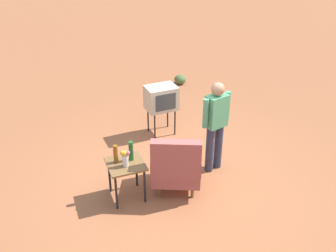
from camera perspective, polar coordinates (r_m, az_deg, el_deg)
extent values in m
plane|color=#A05B38|center=(6.56, 1.28, -8.42)|extent=(60.00, 60.00, 0.00)
cylinder|color=brown|center=(6.63, 3.60, -6.79)|extent=(0.05, 0.05, 0.22)
cylinder|color=brown|center=(6.64, -1.02, -6.67)|extent=(0.05, 0.05, 0.22)
cylinder|color=brown|center=(6.21, 3.63, -9.65)|extent=(0.05, 0.05, 0.22)
cylinder|color=brown|center=(6.22, -1.34, -9.52)|extent=(0.05, 0.05, 0.22)
cube|color=#9E4C47|center=(6.30, 1.24, -6.59)|extent=(1.00, 1.00, 0.20)
cube|color=#9E4C47|center=(5.79, 1.18, -5.05)|extent=(0.76, 0.45, 0.64)
cube|color=#9E4C47|center=(6.17, 4.24, -4.92)|extent=(0.40, 0.68, 0.26)
cube|color=#9E4C47|center=(6.18, -1.72, -4.77)|extent=(0.40, 0.68, 0.26)
cylinder|color=black|center=(6.35, -4.69, -6.53)|extent=(0.04, 0.04, 0.61)
cylinder|color=black|center=(6.27, -8.65, -7.31)|extent=(0.04, 0.04, 0.61)
cylinder|color=black|center=(6.00, -3.46, -8.86)|extent=(0.04, 0.04, 0.61)
cylinder|color=black|center=(5.92, -7.66, -9.74)|extent=(0.04, 0.04, 0.61)
cube|color=brown|center=(5.94, -6.28, -5.61)|extent=(0.56, 0.56, 0.03)
cylinder|color=black|center=(7.63, -1.97, -0.13)|extent=(0.03, 0.03, 0.55)
cylinder|color=black|center=(7.78, 1.03, 0.51)|extent=(0.03, 0.03, 0.55)
cylinder|color=black|center=(7.92, -2.96, 1.02)|extent=(0.03, 0.03, 0.55)
cylinder|color=black|center=(8.07, -0.06, 1.62)|extent=(0.03, 0.03, 0.55)
cube|color=#BCB299|center=(7.62, -1.02, 4.19)|extent=(0.63, 0.48, 0.48)
cube|color=#383D3F|center=(7.43, -0.33, 3.53)|extent=(0.42, 0.04, 0.34)
cylinder|color=#2D3347|center=(6.77, 7.45, -2.94)|extent=(0.14, 0.14, 0.86)
cylinder|color=#2D3347|center=(6.65, 6.19, -3.48)|extent=(0.14, 0.14, 0.86)
cube|color=#4C9366|center=(6.36, 7.19, 2.21)|extent=(0.41, 0.31, 0.56)
cylinder|color=#4C9366|center=(6.50, 8.77, 2.98)|extent=(0.09, 0.09, 0.50)
cylinder|color=#4C9366|center=(6.20, 5.57, 1.86)|extent=(0.09, 0.09, 0.50)
sphere|color=#A37556|center=(6.20, 7.41, 5.43)|extent=(0.22, 0.22, 0.22)
cylinder|color=brown|center=(5.89, -7.75, -4.12)|extent=(0.07, 0.07, 0.30)
cylinder|color=#1E5623|center=(5.92, -5.49, -3.69)|extent=(0.07, 0.07, 0.32)
cylinder|color=silver|center=(5.82, -6.32, -5.16)|extent=(0.09, 0.09, 0.18)
sphere|color=yellow|center=(5.75, -6.40, -4.00)|extent=(0.07, 0.07, 0.07)
sphere|color=#E04C66|center=(5.75, -5.99, -3.98)|extent=(0.07, 0.07, 0.07)
sphere|color=orange|center=(5.75, -6.78, -3.99)|extent=(0.07, 0.07, 0.07)
ellipsoid|color=#516B38|center=(10.29, 1.82, 6.92)|extent=(0.32, 0.32, 0.24)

